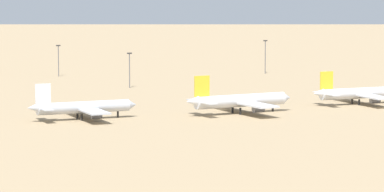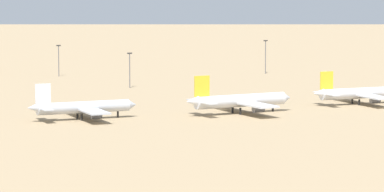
{
  "view_description": "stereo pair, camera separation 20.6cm",
  "coord_description": "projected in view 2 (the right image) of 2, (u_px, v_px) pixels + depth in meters",
  "views": [
    {
      "loc": [
        -138.62,
        -268.94,
        36.94
      ],
      "look_at": [
        -15.31,
        -12.16,
        6.0
      ],
      "focal_mm": 94.01,
      "sensor_mm": 36.0,
      "label": 1
    },
    {
      "loc": [
        -138.44,
        -269.03,
        36.94
      ],
      "look_at": [
        -15.31,
        -12.16,
        6.0
      ],
      "focal_mm": 94.01,
      "sensor_mm": 36.0,
      "label": 2
    }
  ],
  "objects": [
    {
      "name": "light_pole_east",
      "position": [
        266.0,
        54.0,
        429.88
      ],
      "size": [
        1.8,
        0.5,
        14.4
      ],
      "color": "#59595E",
      "rests_on": "ground"
    },
    {
      "name": "light_pole_mid",
      "position": [
        130.0,
        67.0,
        369.0
      ],
      "size": [
        1.8,
        0.5,
        13.02
      ],
      "color": "#59595E",
      "rests_on": "ground"
    },
    {
      "name": "parked_jet_white_1",
      "position": [
        83.0,
        107.0,
        280.9
      ],
      "size": [
        31.87,
        26.75,
        10.54
      ],
      "rotation": [
        0.0,
        0.0,
        -0.04
      ],
      "color": "silver",
      "rests_on": "ground"
    },
    {
      "name": "parked_jet_yellow_3",
      "position": [
        358.0,
        93.0,
        317.15
      ],
      "size": [
        32.83,
        27.59,
        10.85
      ],
      "rotation": [
        0.0,
        0.0,
        -0.05
      ],
      "color": "silver",
      "rests_on": "ground"
    },
    {
      "name": "ground",
      "position": [
        220.0,
        109.0,
        304.66
      ],
      "size": [
        4000.0,
        4000.0,
        0.0
      ],
      "primitive_type": "plane",
      "color": "#9E8460"
    },
    {
      "name": "parked_jet_yellow_2",
      "position": [
        240.0,
        101.0,
        293.79
      ],
      "size": [
        35.44,
        29.76,
        11.72
      ],
      "rotation": [
        0.0,
        0.0,
        0.04
      ],
      "color": "silver",
      "rests_on": "ground"
    },
    {
      "name": "light_pole_west",
      "position": [
        59.0,
        58.0,
        416.37
      ],
      "size": [
        1.8,
        0.5,
        13.1
      ],
      "color": "#59595E",
      "rests_on": "ground"
    }
  ]
}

